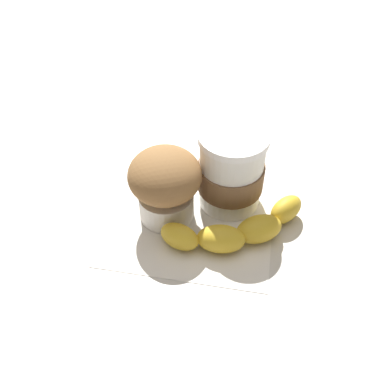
# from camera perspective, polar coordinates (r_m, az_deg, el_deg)

# --- Properties ---
(ground_plane) EXTENTS (3.00, 3.00, 0.00)m
(ground_plane) POSITION_cam_1_polar(r_m,az_deg,el_deg) (0.64, 0.00, -2.83)
(ground_plane) COLOR beige
(paper_napkin) EXTENTS (0.27, 0.27, 0.00)m
(paper_napkin) POSITION_cam_1_polar(r_m,az_deg,el_deg) (0.64, 0.00, -2.78)
(paper_napkin) COLOR white
(paper_napkin) RESTS_ON ground_plane
(coffee_cup) EXTENTS (0.09, 0.09, 0.12)m
(coffee_cup) POSITION_cam_1_polar(r_m,az_deg,el_deg) (0.62, 4.98, 2.73)
(coffee_cup) COLOR white
(coffee_cup) RESTS_ON paper_napkin
(muffin) EXTENTS (0.10, 0.10, 0.11)m
(muffin) POSITION_cam_1_polar(r_m,az_deg,el_deg) (0.59, -3.42, 1.13)
(muffin) COLOR white
(muffin) RESTS_ON paper_napkin
(banana) EXTENTS (0.15, 0.17, 0.04)m
(banana) POSITION_cam_1_polar(r_m,az_deg,el_deg) (0.59, 5.83, -4.73)
(banana) COLOR gold
(banana) RESTS_ON paper_napkin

